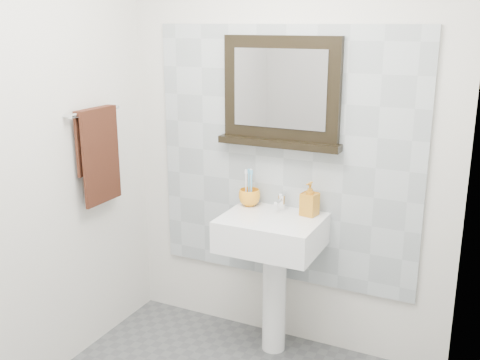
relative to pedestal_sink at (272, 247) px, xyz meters
The scene contains 11 objects.
back_wall 0.62m from the pedestal_sink, 95.50° to the left, with size 2.00×0.01×2.50m, color silver.
left_wall 1.46m from the pedestal_sink, 139.48° to the right, with size 0.01×2.20×2.50m, color silver.
right_wall 1.43m from the pedestal_sink, 41.76° to the right, with size 0.01×2.20×2.50m, color silver.
splashback 0.52m from the pedestal_sink, 95.81° to the left, with size 1.60×0.02×1.50m, color #A4ADB2.
pedestal_sink is the anchor object (origin of this frame).
toothbrush_cup 0.33m from the pedestal_sink, 148.27° to the left, with size 0.13×0.13×0.10m, color orange.
toothbrushes 0.39m from the pedestal_sink, 148.04° to the left, with size 0.05×0.04×0.21m.
soap_dispenser 0.35m from the pedestal_sink, 33.14° to the left, with size 0.09×0.09×0.19m, color #BB5816.
framed_mirror 0.86m from the pedestal_sink, 101.47° to the left, with size 0.73×0.11×0.62m.
towel_bar 1.26m from the pedestal_sink, 163.55° to the right, with size 0.07×0.40×0.03m.
hand_towel 1.14m from the pedestal_sink, 163.43° to the right, with size 0.06×0.30×0.55m.
Camera 1 is at (1.15, -1.87, 1.91)m, focal length 42.00 mm.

